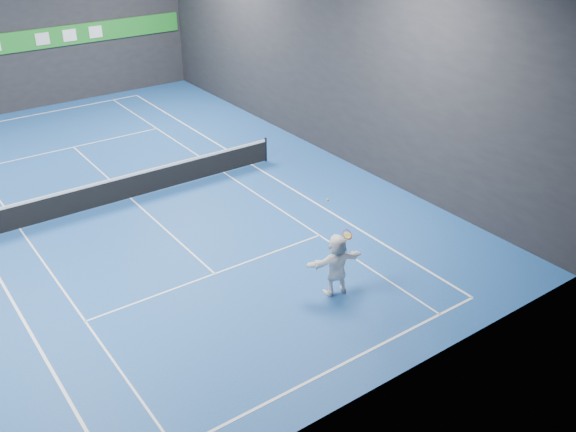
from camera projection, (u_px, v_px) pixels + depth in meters
ground at (131, 199)px, 24.41m from camera, size 26.00×26.00×0.00m
wall_back at (13, 21)px, 31.60m from camera, size 18.00×0.10×9.00m
wall_front at (366, 234)px, 12.96m from camera, size 18.00×0.10×9.00m
wall_right at (320, 47)px, 26.90m from camera, size 0.10×26.00×9.00m
baseline_near at (325, 373)px, 15.88m from camera, size 10.98×0.08×0.01m
baseline_far at (37, 114)px, 32.93m from camera, size 10.98×0.08×0.01m
sideline_doubles_right at (252, 165)px, 27.22m from camera, size 0.08×23.78×0.01m
sideline_singles_left at (20, 229)px, 22.30m from camera, size 0.06×23.78×0.01m
sideline_singles_right at (224, 173)px, 26.52m from camera, size 0.06×23.78×0.01m
service_line_near at (215, 274)px, 19.82m from camera, size 8.23×0.06×0.01m
service_line_far at (74, 147)px, 29.00m from camera, size 8.23×0.06×0.01m
center_service_line at (131, 198)px, 24.41m from camera, size 0.06×12.80×0.01m
player at (337, 264)px, 18.51m from camera, size 1.86×0.90×1.92m
tennis_ball at (328, 200)px, 17.29m from camera, size 0.07×0.07×0.07m
tennis_net at (129, 186)px, 24.15m from camera, size 12.50×0.10×1.07m
sponsor_banner at (18, 42)px, 32.03m from camera, size 17.64×0.11×1.00m
tennis_racket at (347, 236)px, 18.37m from camera, size 0.43×0.35×0.75m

